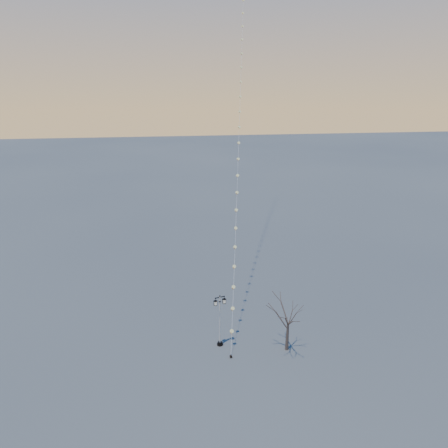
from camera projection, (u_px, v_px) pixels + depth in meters
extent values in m
plane|color=#4C4D4D|center=(222.00, 349.00, 33.29)|extent=(300.00, 300.00, 0.00)
cylinder|color=black|center=(220.00, 344.00, 33.78)|extent=(0.51, 0.51, 0.14)
cylinder|color=black|center=(220.00, 343.00, 33.73)|extent=(0.36, 0.36, 0.13)
cylinder|color=beige|center=(220.00, 319.00, 33.04)|extent=(0.12, 0.12, 4.24)
cylinder|color=black|center=(220.00, 301.00, 32.52)|extent=(0.18, 0.18, 0.05)
cube|color=black|center=(220.00, 297.00, 32.41)|extent=(0.84, 0.27, 0.05)
sphere|color=black|center=(220.00, 296.00, 32.37)|extent=(0.13, 0.13, 0.13)
pyramid|color=black|center=(215.00, 300.00, 32.30)|extent=(0.40, 0.40, 0.13)
cube|color=beige|center=(215.00, 303.00, 32.39)|extent=(0.23, 0.23, 0.31)
cube|color=black|center=(215.00, 305.00, 32.45)|extent=(0.27, 0.27, 0.04)
pyramid|color=black|center=(224.00, 298.00, 32.59)|extent=(0.40, 0.40, 0.13)
cube|color=beige|center=(224.00, 301.00, 32.68)|extent=(0.23, 0.23, 0.31)
cube|color=black|center=(224.00, 303.00, 32.74)|extent=(0.27, 0.27, 0.04)
cone|color=#45352C|center=(287.00, 336.00, 32.84)|extent=(0.29, 0.29, 2.44)
cylinder|color=black|center=(231.00, 356.00, 32.18)|extent=(0.20, 0.20, 0.20)
cylinder|color=black|center=(231.00, 356.00, 32.18)|extent=(0.03, 0.03, 0.25)
cone|color=orange|center=(240.00, 90.00, 45.34)|extent=(0.08, 0.08, 0.28)
cylinder|color=white|center=(231.00, 351.00, 32.02)|extent=(0.02, 0.02, 0.81)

